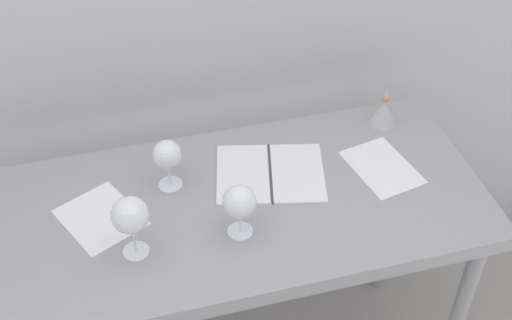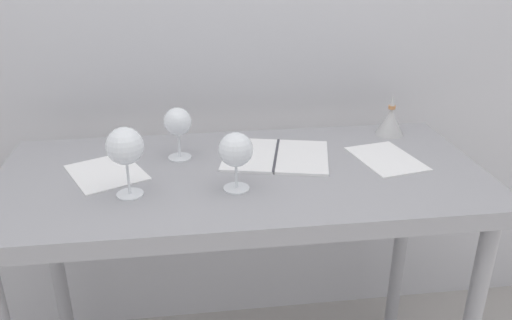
{
  "view_description": "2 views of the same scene",
  "coord_description": "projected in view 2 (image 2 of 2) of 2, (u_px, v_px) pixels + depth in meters",
  "views": [
    {
      "loc": [
        -0.31,
        -1.34,
        2.27
      ],
      "look_at": [
        0.06,
        0.05,
        1.0
      ],
      "focal_mm": 48.08,
      "sensor_mm": 36.0,
      "label": 1
    },
    {
      "loc": [
        -0.14,
        -1.36,
        1.54
      ],
      "look_at": [
        0.03,
        -0.05,
        0.95
      ],
      "focal_mm": 36.53,
      "sensor_mm": 36.0,
      "label": 2
    }
  ],
  "objects": [
    {
      "name": "back_wall",
      "position": [
        226.0,
        6.0,
        1.79
      ],
      "size": [
        3.8,
        0.04,
        2.6
      ],
      "primitive_type": "cube",
      "color": "silver",
      "rests_on": "ground_plane"
    },
    {
      "name": "steel_counter",
      "position": [
        243.0,
        203.0,
        1.55
      ],
      "size": [
        1.4,
        0.65,
        0.9
      ],
      "color": "#95959A",
      "rests_on": "ground_plane"
    },
    {
      "name": "wine_glass_near_left",
      "position": [
        125.0,
        148.0,
        1.31
      ],
      "size": [
        0.1,
        0.1,
        0.19
      ],
      "color": "white",
      "rests_on": "steel_counter"
    },
    {
      "name": "wine_glass_far_left",
      "position": [
        178.0,
        123.0,
        1.55
      ],
      "size": [
        0.08,
        0.08,
        0.16
      ],
      "color": "white",
      "rests_on": "steel_counter"
    },
    {
      "name": "wine_glass_near_center",
      "position": [
        236.0,
        151.0,
        1.36
      ],
      "size": [
        0.09,
        0.09,
        0.16
      ],
      "color": "white",
      "rests_on": "steel_counter"
    },
    {
      "name": "open_notebook",
      "position": [
        276.0,
        156.0,
        1.59
      ],
      "size": [
        0.37,
        0.32,
        0.01
      ],
      "rotation": [
        0.0,
        0.0,
        -0.23
      ],
      "color": "white",
      "rests_on": "steel_counter"
    },
    {
      "name": "tasting_sheet_upper",
      "position": [
        386.0,
        158.0,
        1.58
      ],
      "size": [
        0.21,
        0.26,
        0.0
      ],
      "primitive_type": "cube",
      "rotation": [
        0.0,
        0.0,
        0.2
      ],
      "color": "white",
      "rests_on": "steel_counter"
    },
    {
      "name": "tasting_sheet_lower",
      "position": [
        106.0,
        172.0,
        1.49
      ],
      "size": [
        0.26,
        0.28,
        0.0
      ],
      "primitive_type": "cube",
      "rotation": [
        0.0,
        0.0,
        0.45
      ],
      "color": "white",
      "rests_on": "steel_counter"
    },
    {
      "name": "decanter_funnel",
      "position": [
        390.0,
        121.0,
        1.76
      ],
      "size": [
        0.09,
        0.09,
        0.14
      ],
      "color": "#B4B4B4",
      "rests_on": "steel_counter"
    }
  ]
}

